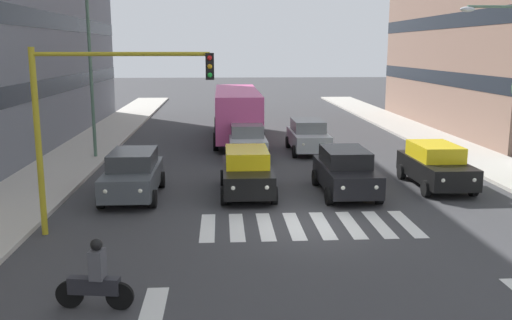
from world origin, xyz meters
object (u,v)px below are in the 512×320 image
(car_0, at_px, (436,165))
(traffic_light_gantry, at_px, (90,108))
(car_2, at_px, (247,171))
(car_3, at_px, (133,174))
(motorcycle_with_rider, at_px, (95,280))
(car_1, at_px, (345,171))
(street_lamp_right, at_px, (101,58))
(bus_behind_traffic, at_px, (237,109))
(car_row2_1, at_px, (308,136))
(car_row2_0, at_px, (247,140))

(car_0, relative_size, traffic_light_gantry, 0.81)
(car_2, bearing_deg, car_3, 2.56)
(motorcycle_with_rider, bearing_deg, car_1, -128.83)
(traffic_light_gantry, bearing_deg, street_lamp_right, -80.17)
(car_1, distance_m, car_3, 7.98)
(bus_behind_traffic, bearing_deg, traffic_light_gantry, 74.76)
(car_row2_1, xyz_separation_m, motorcycle_with_rider, (7.31, 17.92, -0.24))
(car_3, xyz_separation_m, bus_behind_traffic, (-4.25, -13.14, 0.97))
(car_0, bearing_deg, motorcycle_with_rider, 41.83)
(bus_behind_traffic, relative_size, traffic_light_gantry, 1.91)
(car_1, bearing_deg, car_row2_1, -89.48)
(car_2, distance_m, bus_behind_traffic, 12.99)
(car_3, xyz_separation_m, car_row2_0, (-4.59, -7.49, 0.00))
(car_3, xyz_separation_m, traffic_light_gantry, (0.47, 4.16, 2.88))
(car_2, height_order, bus_behind_traffic, bus_behind_traffic)
(car_2, distance_m, street_lamp_right, 10.75)
(car_1, bearing_deg, car_2, -3.22)
(car_2, bearing_deg, car_0, -175.11)
(bus_behind_traffic, height_order, traffic_light_gantry, traffic_light_gantry)
(motorcycle_with_rider, bearing_deg, traffic_light_gantry, -78.16)
(car_0, distance_m, car_3, 11.83)
(car_3, bearing_deg, car_2, -177.44)
(car_1, bearing_deg, car_0, -167.38)
(car_row2_0, bearing_deg, car_row2_1, -159.56)
(car_row2_0, bearing_deg, motorcycle_with_rider, 76.51)
(car_2, bearing_deg, car_row2_1, -113.19)
(traffic_light_gantry, bearing_deg, bus_behind_traffic, -105.24)
(car_3, distance_m, traffic_light_gantry, 5.08)
(bus_behind_traffic, distance_m, traffic_light_gantry, 18.03)
(car_2, relative_size, car_row2_0, 1.00)
(car_row2_1, height_order, traffic_light_gantry, traffic_light_gantry)
(motorcycle_with_rider, bearing_deg, car_3, -86.33)
(car_3, relative_size, car_row2_1, 1.00)
(car_3, height_order, car_row2_1, same)
(car_0, distance_m, bus_behind_traffic, 14.47)
(car_0, height_order, car_row2_0, same)
(traffic_light_gantry, bearing_deg, car_row2_1, -123.02)
(street_lamp_right, bearing_deg, bus_behind_traffic, -139.94)
(bus_behind_traffic, bearing_deg, car_0, 121.56)
(car_row2_1, bearing_deg, motorcycle_with_rider, 67.81)
(street_lamp_right, bearing_deg, car_0, 155.05)
(car_1, height_order, traffic_light_gantry, traffic_light_gantry)
(car_row2_0, relative_size, motorcycle_with_rider, 2.62)
(car_1, relative_size, bus_behind_traffic, 0.42)
(car_3, distance_m, motorcycle_with_rider, 9.22)
(car_0, height_order, street_lamp_right, street_lamp_right)
(car_0, height_order, car_row2_1, same)
(car_1, xyz_separation_m, traffic_light_gantry, (8.45, 4.14, 2.88))
(car_0, bearing_deg, car_2, 4.89)
(car_row2_0, bearing_deg, car_3, 58.46)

